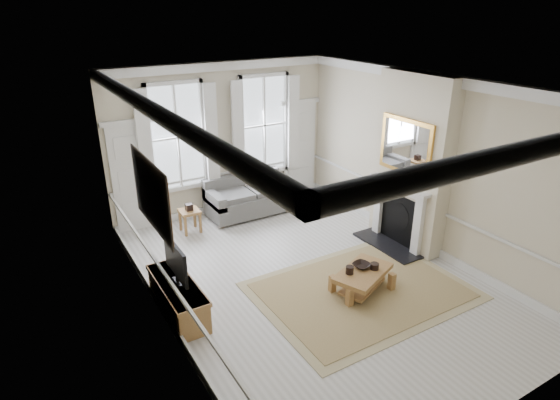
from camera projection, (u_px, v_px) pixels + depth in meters
floor at (311, 279)px, 8.32m from camera, size 7.20×7.20×0.00m
ceiling at (316, 84)px, 7.00m from camera, size 7.20×7.20×0.00m
back_wall at (222, 139)px, 10.50m from camera, size 5.20×0.00×5.20m
left_wall at (157, 225)px, 6.43m from camera, size 0.00×7.20×7.20m
right_wall at (426, 164)px, 8.88m from camera, size 0.00×7.20×7.20m
window_left at (177, 137)px, 9.89m from camera, size 1.26×0.20×2.20m
window_right at (264, 125)px, 10.88m from camera, size 1.26×0.20×2.20m
door_left at (134, 179)px, 9.72m from camera, size 0.90×0.08×2.30m
door_right at (299, 150)px, 11.65m from camera, size 0.90×0.08×2.30m
painting at (151, 194)px, 6.55m from camera, size 0.05×1.66×1.06m
chimney_breast at (411, 163)px, 8.96m from camera, size 0.35×1.70×3.38m
hearth at (387, 245)px, 9.41m from camera, size 0.55×1.50×0.05m
fireplace at (398, 211)px, 9.23m from camera, size 0.21×1.45×1.33m
mirror at (405, 147)px, 8.72m from camera, size 0.06×1.26×1.06m
sofa at (248, 198)px, 10.80m from camera, size 1.91×0.93×0.87m
side_table at (190, 215)px, 9.89m from camera, size 0.43×0.43×0.50m
rug at (362, 290)px, 7.95m from camera, size 3.50×2.60×0.02m
coffee_table at (363, 275)px, 7.83m from camera, size 1.22×0.98×0.40m
ceramic_pot_a at (350, 270)px, 7.69m from camera, size 0.13×0.13×0.13m
ceramic_pot_b at (375, 266)px, 7.83m from camera, size 0.15×0.15×0.10m
bowl at (362, 265)px, 7.89m from camera, size 0.35×0.35×0.07m
tv_stand at (178, 298)px, 7.31m from camera, size 0.49×1.51×0.54m
tv at (176, 260)px, 7.06m from camera, size 0.08×0.90×0.68m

